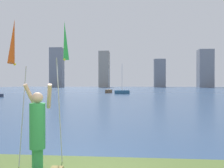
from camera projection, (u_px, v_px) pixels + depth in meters
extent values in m
cube|color=navy|center=(129.00, 91.00, 65.41)|extent=(120.00, 117.70, 0.12)
cube|color=#232D14|center=(97.00, 157.00, 6.78)|extent=(120.00, 0.70, 0.02)
cylinder|color=green|center=(37.00, 158.00, 5.88)|extent=(0.26, 0.26, 0.46)
cylinder|color=green|center=(37.00, 126.00, 5.88)|extent=(0.37, 0.37, 1.10)
sphere|color=#D1A889|center=(37.00, 98.00, 5.87)|extent=(0.27, 0.27, 0.27)
cylinder|color=#D1A889|center=(30.00, 96.00, 6.04)|extent=(0.27, 0.43, 0.63)
cylinder|color=#D1A889|center=(49.00, 96.00, 6.00)|extent=(0.27, 0.43, 0.63)
cylinder|color=#B2B2B7|center=(23.00, 115.00, 6.14)|extent=(0.02, 0.43, 2.46)
cone|color=#F25919|center=(13.00, 41.00, 5.63)|extent=(0.16, 0.33, 1.08)
sphere|color=yellow|center=(15.00, 64.00, 5.72)|extent=(0.06, 0.06, 0.06)
cylinder|color=#B2B2B7|center=(59.00, 112.00, 6.06)|extent=(0.02, 0.47, 2.64)
cone|color=green|center=(65.00, 41.00, 6.58)|extent=(0.16, 0.33, 1.04)
sphere|color=yellow|center=(64.00, 60.00, 6.50)|extent=(0.06, 0.06, 0.06)
cube|color=#2D6084|center=(122.00, 92.00, 44.54)|extent=(2.79, 1.03, 0.68)
cylinder|color=silver|center=(122.00, 77.00, 44.53)|extent=(0.08, 0.08, 4.78)
cube|color=brown|center=(109.00, 91.00, 48.76)|extent=(1.29, 2.09, 0.69)
cylinder|color=silver|center=(109.00, 79.00, 48.75)|extent=(0.06, 0.06, 4.21)
cube|color=gray|center=(57.00, 67.00, 115.44)|extent=(6.06, 4.65, 18.57)
cube|color=gray|center=(104.00, 69.00, 111.91)|extent=(4.64, 5.97, 16.42)
cube|color=gray|center=(160.00, 73.00, 111.43)|extent=(5.19, 3.35, 12.90)
cube|color=gray|center=(205.00, 69.00, 106.21)|extent=(6.21, 5.48, 16.49)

